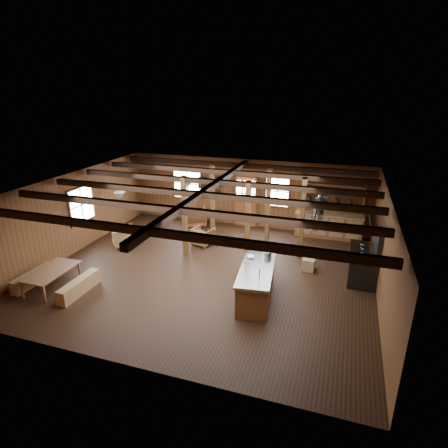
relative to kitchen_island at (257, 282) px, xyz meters
The scene contains 22 objects.
room 2.25m from the kitchen_island, 151.56° to the left, with size 10.04×9.04×2.84m.
ceiling_joists 3.07m from the kitchen_island, 147.39° to the left, with size 9.80×8.82×0.18m.
timber_posts 3.44m from the kitchen_island, 112.73° to the left, with size 3.95×2.35×2.80m.
back_door 5.73m from the kitchen_island, 108.36° to the left, with size 1.02×0.08×2.15m.
window_back_left 7.08m from the kitchen_island, 128.99° to the left, with size 1.32×0.06×1.32m.
window_back_right 5.57m from the kitchen_island, 95.26° to the left, with size 1.02×0.06×1.32m.
window_left 7.01m from the kitchen_island, 167.69° to the left, with size 0.14×1.24×1.32m.
notice_boards 6.46m from the kitchen_island, 121.27° to the left, with size 1.08×0.03×0.90m.
back_counter 5.42m from the kitchen_island, 72.83° to the left, with size 2.55×0.60×2.45m.
pendant_lamps 4.84m from the kitchen_island, 154.01° to the left, with size 1.86×2.36×0.66m.
pot_rack 2.76m from the kitchen_island, 47.10° to the left, with size 0.36×3.00×0.41m.
kitchen_island is the anchor object (origin of this frame).
step_stool 2.41m from the kitchen_island, 60.01° to the left, with size 0.44×0.31×0.39m, color olive.
commercial_range 3.49m from the kitchen_island, 35.36° to the left, with size 0.83×1.63×2.01m.
dining_table 5.87m from the kitchen_island, 166.35° to the right, with size 1.63×0.91×0.57m, color brown.
bench_wall 6.60m from the kitchen_island, 167.88° to the right, with size 0.27×1.46×0.40m, color olive.
bench_aisle 5.01m from the kitchen_island, 163.94° to the right, with size 0.29×1.55×0.42m, color olive.
armchair_a 6.08m from the kitchen_island, 128.35° to the left, with size 0.83×0.86×0.78m, color brown.
armchair_b 4.07m from the kitchen_island, 132.75° to the left, with size 0.70×0.72×0.66m, color brown.
armchair_c 5.83m from the kitchen_island, 160.19° to the left, with size 0.77×0.79×0.72m, color #976F44.
counter_pot 0.89m from the kitchen_island, 80.53° to the left, with size 0.28×0.28×0.17m, color silver.
bowl 0.75m from the kitchen_island, 125.34° to the left, with size 0.26×0.26×0.06m, color silver.
Camera 1 is at (3.81, -9.91, 5.53)m, focal length 30.00 mm.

